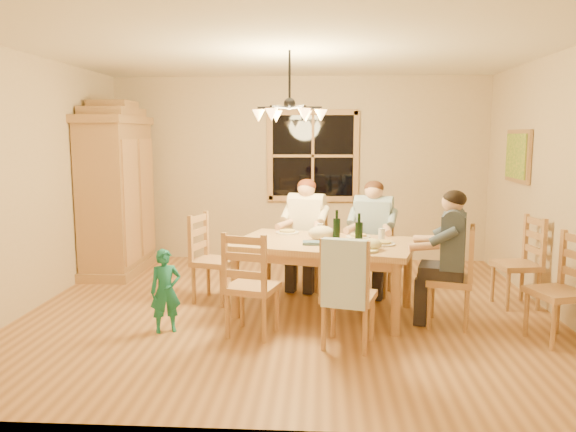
# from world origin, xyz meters

# --- Properties ---
(floor) EXTENTS (5.50, 5.50, 0.00)m
(floor) POSITION_xyz_m (0.00, 0.00, 0.00)
(floor) COLOR #996337
(floor) RESTS_ON ground
(ceiling) EXTENTS (5.50, 5.00, 0.02)m
(ceiling) POSITION_xyz_m (0.00, 0.00, 2.70)
(ceiling) COLOR white
(ceiling) RESTS_ON wall_back
(wall_back) EXTENTS (5.50, 0.02, 2.70)m
(wall_back) POSITION_xyz_m (0.00, 2.50, 1.35)
(wall_back) COLOR #C4AE8A
(wall_back) RESTS_ON floor
(wall_left) EXTENTS (0.02, 5.00, 2.70)m
(wall_left) POSITION_xyz_m (-2.75, 0.00, 1.35)
(wall_left) COLOR #C4AE8A
(wall_left) RESTS_ON floor
(wall_right) EXTENTS (0.02, 5.00, 2.70)m
(wall_right) POSITION_xyz_m (2.75, 0.00, 1.35)
(wall_right) COLOR #C4AE8A
(wall_right) RESTS_ON floor
(window) EXTENTS (1.30, 0.06, 1.30)m
(window) POSITION_xyz_m (0.20, 2.47, 1.55)
(window) COLOR black
(window) RESTS_ON wall_back
(painting) EXTENTS (0.06, 0.78, 0.64)m
(painting) POSITION_xyz_m (2.71, 1.20, 1.60)
(painting) COLOR olive
(painting) RESTS_ON wall_right
(chandelier) EXTENTS (0.77, 0.68, 0.71)m
(chandelier) POSITION_xyz_m (-0.00, 0.00, 2.08)
(chandelier) COLOR black
(chandelier) RESTS_ON ceiling
(armoire) EXTENTS (0.66, 1.40, 2.30)m
(armoire) POSITION_xyz_m (-2.42, 1.56, 1.06)
(armoire) COLOR olive
(armoire) RESTS_ON floor
(dining_table) EXTENTS (2.05, 1.55, 0.76)m
(dining_table) POSITION_xyz_m (0.37, -0.08, 0.66)
(dining_table) COLOR #AD7B4D
(dining_table) RESTS_ON floor
(chair_far_left) EXTENTS (0.53, 0.52, 0.99)m
(chair_far_left) POSITION_xyz_m (0.15, 0.87, 0.30)
(chair_far_left) COLOR tan
(chair_far_left) RESTS_ON floor
(chair_far_right) EXTENTS (0.53, 0.52, 0.99)m
(chair_far_right) POSITION_xyz_m (0.93, 0.66, 0.30)
(chair_far_right) COLOR tan
(chair_far_right) RESTS_ON floor
(chair_near_left) EXTENTS (0.53, 0.52, 0.99)m
(chair_near_left) POSITION_xyz_m (-0.30, -0.79, 0.30)
(chair_near_left) COLOR tan
(chair_near_left) RESTS_ON floor
(chair_near_right) EXTENTS (0.53, 0.52, 0.99)m
(chair_near_right) POSITION_xyz_m (0.58, -1.03, 0.30)
(chair_near_right) COLOR tan
(chair_near_right) RESTS_ON floor
(chair_end_left) EXTENTS (0.52, 0.53, 0.99)m
(chair_end_left) POSITION_xyz_m (-0.86, 0.25, 0.30)
(chair_end_left) COLOR tan
(chair_end_left) RESTS_ON floor
(chair_end_right) EXTENTS (0.52, 0.53, 0.99)m
(chair_end_right) POSITION_xyz_m (1.59, -0.41, 0.30)
(chair_end_right) COLOR tan
(chair_end_right) RESTS_ON floor
(adult_woman) EXTENTS (0.48, 0.50, 0.87)m
(adult_woman) POSITION_xyz_m (0.15, 0.87, 0.84)
(adult_woman) COLOR #F9E6C1
(adult_woman) RESTS_ON floor
(adult_plaid_man) EXTENTS (0.48, 0.50, 0.87)m
(adult_plaid_man) POSITION_xyz_m (0.93, 0.66, 0.84)
(adult_plaid_man) COLOR #2D597C
(adult_plaid_man) RESTS_ON floor
(adult_slate_man) EXTENTS (0.50, 0.48, 0.87)m
(adult_slate_man) POSITION_xyz_m (1.59, -0.41, 0.84)
(adult_slate_man) COLOR #39475C
(adult_slate_man) RESTS_ON floor
(towel) EXTENTS (0.39, 0.20, 0.58)m
(towel) POSITION_xyz_m (0.53, -1.21, 0.70)
(towel) COLOR #B6D2F7
(towel) RESTS_ON chair_near_right
(wine_bottle_a) EXTENTS (0.08, 0.08, 0.33)m
(wine_bottle_a) POSITION_xyz_m (0.49, -0.09, 0.93)
(wine_bottle_a) COLOR black
(wine_bottle_a) RESTS_ON dining_table
(wine_bottle_b) EXTENTS (0.08, 0.08, 0.33)m
(wine_bottle_b) POSITION_xyz_m (0.71, -0.32, 0.93)
(wine_bottle_b) COLOR black
(wine_bottle_b) RESTS_ON dining_table
(plate_woman) EXTENTS (0.26, 0.26, 0.02)m
(plate_woman) POSITION_xyz_m (-0.05, 0.37, 0.77)
(plate_woman) COLOR white
(plate_woman) RESTS_ON dining_table
(plate_plaid) EXTENTS (0.26, 0.26, 0.02)m
(plate_plaid) POSITION_xyz_m (0.73, 0.15, 0.77)
(plate_plaid) COLOR white
(plate_plaid) RESTS_ON dining_table
(plate_slate) EXTENTS (0.26, 0.26, 0.02)m
(plate_slate) POSITION_xyz_m (0.95, -0.23, 0.77)
(plate_slate) COLOR white
(plate_slate) RESTS_ON dining_table
(wine_glass_a) EXTENTS (0.06, 0.06, 0.14)m
(wine_glass_a) POSITION_xyz_m (0.32, 0.22, 0.83)
(wine_glass_a) COLOR silver
(wine_glass_a) RESTS_ON dining_table
(wine_glass_b) EXTENTS (0.06, 0.06, 0.14)m
(wine_glass_b) POSITION_xyz_m (0.96, -0.07, 0.83)
(wine_glass_b) COLOR silver
(wine_glass_b) RESTS_ON dining_table
(cap) EXTENTS (0.20, 0.20, 0.11)m
(cap) POSITION_xyz_m (0.82, -0.49, 0.82)
(cap) COLOR #CEC889
(cap) RESTS_ON dining_table
(napkin) EXTENTS (0.21, 0.18, 0.03)m
(napkin) POSITION_xyz_m (0.24, -0.25, 0.78)
(napkin) COLOR #43607B
(napkin) RESTS_ON dining_table
(cloth_bundle) EXTENTS (0.28, 0.22, 0.15)m
(cloth_bundle) POSITION_xyz_m (0.34, -0.03, 0.84)
(cloth_bundle) COLOR #C6B690
(cloth_bundle) RESTS_ON dining_table
(child) EXTENTS (0.34, 0.29, 0.79)m
(child) POSITION_xyz_m (-1.13, -0.76, 0.40)
(child) COLOR #1A7769
(child) RESTS_ON floor
(chair_spare_front) EXTENTS (0.53, 0.55, 0.99)m
(chair_spare_front) POSITION_xyz_m (2.45, -0.81, 0.30)
(chair_spare_front) COLOR tan
(chair_spare_front) RESTS_ON floor
(chair_spare_back) EXTENTS (0.48, 0.50, 0.99)m
(chair_spare_back) POSITION_xyz_m (2.45, 0.27, 0.30)
(chair_spare_back) COLOR tan
(chair_spare_back) RESTS_ON floor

